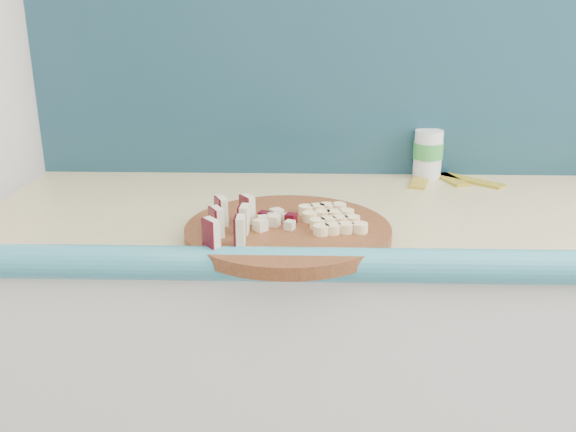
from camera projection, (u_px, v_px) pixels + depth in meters
The scene contains 8 objects.
kitchen_counter at pixel (485, 392), 1.51m from camera, with size 2.20×0.63×0.91m.
backsplash at pixel (484, 74), 1.55m from camera, with size 2.20×0.02×0.50m, color teal.
cutting_board at pixel (288, 232), 1.20m from camera, with size 0.39×0.39×0.02m, color #4D2110.
apple_wedges at pixel (230, 221), 1.15m from camera, with size 0.07×0.17×0.05m.
apple_chunks at pixel (275, 222), 1.19m from camera, with size 0.06×0.07×0.02m.
banana_slices at pixel (331, 218), 1.21m from camera, with size 0.13×0.16×0.02m.
canister at pixel (428, 153), 1.58m from camera, with size 0.07×0.07×0.12m.
banana_peel at pixel (445, 178), 1.58m from camera, with size 0.24×0.19×0.01m.
Camera 1 is at (-0.33, 0.20, 1.35)m, focal length 40.00 mm.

